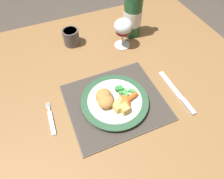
# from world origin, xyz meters

# --- Properties ---
(ground_plane) EXTENTS (6.00, 6.00, 0.00)m
(ground_plane) POSITION_xyz_m (0.00, 0.00, 0.00)
(ground_plane) COLOR #4C4238
(dining_table) EXTENTS (1.20, 1.02, 0.74)m
(dining_table) POSITION_xyz_m (0.00, 0.00, 0.65)
(dining_table) COLOR olive
(dining_table) RESTS_ON ground
(placemat) EXTENTS (0.33, 0.29, 0.01)m
(placemat) POSITION_xyz_m (-0.01, -0.08, 0.74)
(placemat) COLOR brown
(placemat) RESTS_ON dining_table
(dinner_plate) EXTENTS (0.23, 0.23, 0.02)m
(dinner_plate) POSITION_xyz_m (-0.02, -0.08, 0.76)
(dinner_plate) COLOR white
(dinner_plate) RESTS_ON placemat
(breaded_croquettes) EXTENTS (0.08, 0.10, 0.04)m
(breaded_croquettes) POSITION_xyz_m (-0.05, -0.08, 0.78)
(breaded_croquettes) COLOR #B77F3D
(breaded_croquettes) RESTS_ON dinner_plate
(green_beans_pile) EXTENTS (0.07, 0.06, 0.02)m
(green_beans_pile) POSITION_xyz_m (0.02, -0.06, 0.77)
(green_beans_pile) COLOR #4CA84C
(green_beans_pile) RESTS_ON dinner_plate
(glazed_carrots) EXTENTS (0.09, 0.07, 0.02)m
(glazed_carrots) POSITION_xyz_m (0.01, -0.11, 0.78)
(glazed_carrots) COLOR orange
(glazed_carrots) RESTS_ON dinner_plate
(fork) EXTENTS (0.02, 0.13, 0.01)m
(fork) POSITION_xyz_m (-0.24, -0.06, 0.74)
(fork) COLOR silver
(fork) RESTS_ON dining_table
(table_knife) EXTENTS (0.02, 0.21, 0.01)m
(table_knife) POSITION_xyz_m (0.21, -0.14, 0.74)
(table_knife) COLOR silver
(table_knife) RESTS_ON dining_table
(wine_glass) EXTENTS (0.08, 0.08, 0.13)m
(wine_glass) POSITION_xyz_m (0.14, 0.20, 0.83)
(wine_glass) COLOR silver
(wine_glass) RESTS_ON dining_table
(bottle) EXTENTS (0.08, 0.08, 0.31)m
(bottle) POSITION_xyz_m (0.21, 0.26, 0.85)
(bottle) COLOR #23562D
(bottle) RESTS_ON dining_table
(roast_potatoes) EXTENTS (0.06, 0.07, 0.03)m
(roast_potatoes) POSITION_xyz_m (-0.01, -0.12, 0.78)
(roast_potatoes) COLOR #DBB256
(roast_potatoes) RESTS_ON dinner_plate
(drinking_cup) EXTENTS (0.07, 0.07, 0.07)m
(drinking_cup) POSITION_xyz_m (-0.06, 0.30, 0.78)
(drinking_cup) COLOR #4C4747
(drinking_cup) RESTS_ON dining_table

